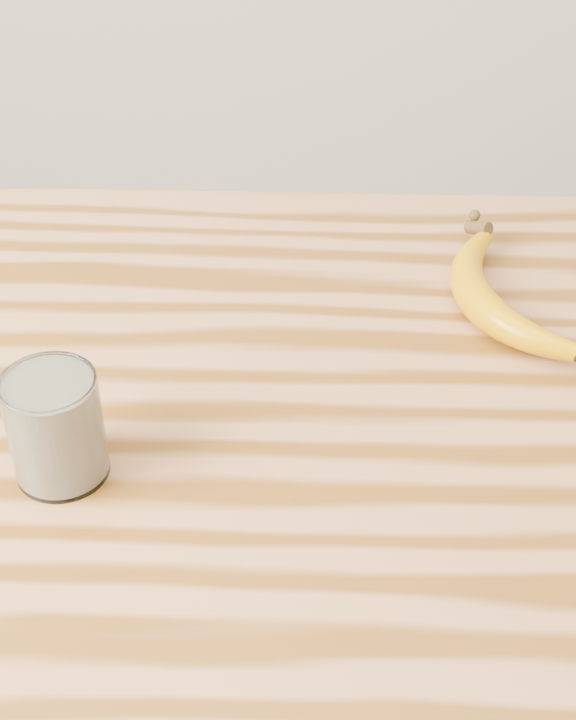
{
  "coord_description": "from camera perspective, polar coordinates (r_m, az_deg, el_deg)",
  "views": [
    {
      "loc": [
        0.15,
        -0.68,
        1.49
      ],
      "look_at": [
        0.12,
        0.03,
        0.93
      ],
      "focal_mm": 50.0,
      "sensor_mm": 36.0,
      "label": 1
    }
  ],
  "objects": [
    {
      "name": "smoothie_glass",
      "position": [
        0.83,
        -13.09,
        -3.73
      ],
      "size": [
        0.08,
        0.08,
        0.1
      ],
      "color": "white",
      "rests_on": "table"
    },
    {
      "name": "table",
      "position": [
        1.0,
        -7.23,
        -8.29
      ],
      "size": [
        1.2,
        0.8,
        0.9
      ],
      "color": "#B17343",
      "rests_on": "ground"
    },
    {
      "name": "banana",
      "position": [
        1.02,
        10.62,
        3.39
      ],
      "size": [
        0.2,
        0.33,
        0.04
      ],
      "primitive_type": null,
      "rotation": [
        0.0,
        0.0,
        0.3
      ],
      "color": "#D18B00",
      "rests_on": "table"
    }
  ]
}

